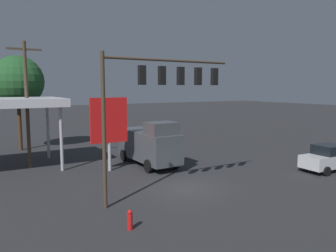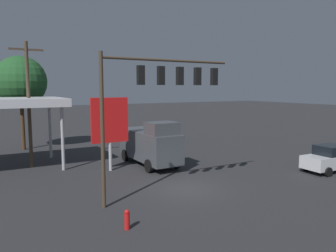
{
  "view_description": "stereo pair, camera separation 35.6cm",
  "coord_description": "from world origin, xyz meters",
  "px_view_note": "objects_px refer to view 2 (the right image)",
  "views": [
    {
      "loc": [
        10.69,
        16.01,
        6.06
      ],
      "look_at": [
        0.0,
        -2.0,
        3.62
      ],
      "focal_mm": 35.0,
      "sensor_mm": 36.0,
      "label": 1
    },
    {
      "loc": [
        10.38,
        16.19,
        6.06
      ],
      "look_at": [
        0.0,
        -2.0,
        3.62
      ],
      "focal_mm": 35.0,
      "sensor_mm": 36.0,
      "label": 2
    }
  ],
  "objects_px": {
    "sedan_far": "(330,158)",
    "street_tree": "(21,82)",
    "traffic_signal_assembly": "(158,88)",
    "delivery_truck": "(150,144)",
    "utility_pole": "(29,102)",
    "fire_hydrant": "(127,219)",
    "price_sign": "(110,122)"
  },
  "relations": [
    {
      "from": "street_tree",
      "to": "fire_hydrant",
      "type": "bearing_deg",
      "value": 94.52
    },
    {
      "from": "utility_pole",
      "to": "sedan_far",
      "type": "bearing_deg",
      "value": 147.23
    },
    {
      "from": "sedan_far",
      "to": "fire_hydrant",
      "type": "height_order",
      "value": "sedan_far"
    },
    {
      "from": "delivery_truck",
      "to": "fire_hydrant",
      "type": "distance_m",
      "value": 11.9
    },
    {
      "from": "sedan_far",
      "to": "fire_hydrant",
      "type": "bearing_deg",
      "value": 8.27
    },
    {
      "from": "delivery_truck",
      "to": "fire_hydrant",
      "type": "xyz_separation_m",
      "value": [
        6.18,
        10.09,
        -1.26
      ]
    },
    {
      "from": "traffic_signal_assembly",
      "to": "sedan_far",
      "type": "distance_m",
      "value": 14.53
    },
    {
      "from": "fire_hydrant",
      "to": "price_sign",
      "type": "bearing_deg",
      "value": -105.97
    },
    {
      "from": "sedan_far",
      "to": "fire_hydrant",
      "type": "relative_size",
      "value": 5.07
    },
    {
      "from": "delivery_truck",
      "to": "fire_hydrant",
      "type": "relative_size",
      "value": 7.73
    },
    {
      "from": "traffic_signal_assembly",
      "to": "utility_pole",
      "type": "distance_m",
      "value": 12.14
    },
    {
      "from": "traffic_signal_assembly",
      "to": "utility_pole",
      "type": "xyz_separation_m",
      "value": [
        5.2,
        -10.92,
        -1.03
      ]
    },
    {
      "from": "price_sign",
      "to": "sedan_far",
      "type": "xyz_separation_m",
      "value": [
        -13.84,
        8.17,
        -2.66
      ]
    },
    {
      "from": "sedan_far",
      "to": "fire_hydrant",
      "type": "distance_m",
      "value": 16.81
    },
    {
      "from": "sedan_far",
      "to": "street_tree",
      "type": "xyz_separation_m",
      "value": [
        18.45,
        -20.27,
        5.7
      ]
    },
    {
      "from": "sedan_far",
      "to": "street_tree",
      "type": "distance_m",
      "value": 27.99
    },
    {
      "from": "utility_pole",
      "to": "price_sign",
      "type": "distance_m",
      "value": 6.45
    },
    {
      "from": "street_tree",
      "to": "fire_hydrant",
      "type": "distance_m",
      "value": 23.03
    },
    {
      "from": "traffic_signal_assembly",
      "to": "utility_pole",
      "type": "bearing_deg",
      "value": -64.51
    },
    {
      "from": "traffic_signal_assembly",
      "to": "sedan_far",
      "type": "xyz_separation_m",
      "value": [
        -13.56,
        1.17,
        -5.09
      ]
    },
    {
      "from": "delivery_truck",
      "to": "sedan_far",
      "type": "bearing_deg",
      "value": 51.72
    },
    {
      "from": "sedan_far",
      "to": "utility_pole",
      "type": "bearing_deg",
      "value": -30.79
    },
    {
      "from": "utility_pole",
      "to": "delivery_truck",
      "type": "height_order",
      "value": "utility_pole"
    },
    {
      "from": "price_sign",
      "to": "delivery_truck",
      "type": "bearing_deg",
      "value": -178.55
    },
    {
      "from": "delivery_truck",
      "to": "street_tree",
      "type": "distance_m",
      "value": 15.23
    },
    {
      "from": "traffic_signal_assembly",
      "to": "street_tree",
      "type": "height_order",
      "value": "street_tree"
    },
    {
      "from": "utility_pole",
      "to": "sedan_far",
      "type": "relative_size",
      "value": 2.12
    },
    {
      "from": "delivery_truck",
      "to": "sedan_far",
      "type": "distance_m",
      "value": 13.39
    },
    {
      "from": "utility_pole",
      "to": "traffic_signal_assembly",
      "type": "bearing_deg",
      "value": 115.49
    },
    {
      "from": "delivery_truck",
      "to": "street_tree",
      "type": "height_order",
      "value": "street_tree"
    },
    {
      "from": "utility_pole",
      "to": "delivery_truck",
      "type": "distance_m",
      "value": 9.68
    },
    {
      "from": "price_sign",
      "to": "delivery_truck",
      "type": "distance_m",
      "value": 3.83
    }
  ]
}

